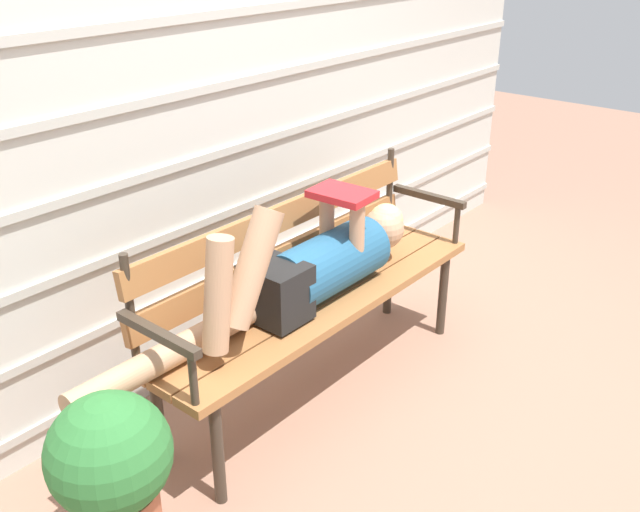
{
  "coord_description": "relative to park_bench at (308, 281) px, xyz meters",
  "views": [
    {
      "loc": [
        -2.02,
        -1.55,
        1.9
      ],
      "look_at": [
        0.0,
        0.13,
        0.65
      ],
      "focal_mm": 40.12,
      "sensor_mm": 36.0,
      "label": 1
    }
  ],
  "objects": [
    {
      "name": "ground_plane",
      "position": [
        -0.0,
        -0.2,
        -0.51
      ],
      "size": [
        12.0,
        12.0,
        0.0
      ],
      "primitive_type": "plane",
      "color": "#936B56"
    },
    {
      "name": "house_siding",
      "position": [
        -0.0,
        0.51,
        0.62
      ],
      "size": [
        5.04,
        0.08,
        2.26
      ],
      "color": "beige",
      "rests_on": "ground"
    },
    {
      "name": "park_bench",
      "position": [
        0.0,
        0.0,
        0.0
      ],
      "size": [
        1.7,
        0.43,
        0.88
      ],
      "color": "#9E6638",
      "rests_on": "ground"
    },
    {
      "name": "reclining_person",
      "position": [
        -0.08,
        -0.07,
        0.11
      ],
      "size": [
        1.69,
        0.26,
        0.53
      ],
      "color": "#23567A"
    },
    {
      "name": "potted_plant",
      "position": [
        -1.14,
        -0.19,
        -0.14
      ],
      "size": [
        0.38,
        0.38,
        0.64
      ],
      "color": "#AD5B3D",
      "rests_on": "ground"
    }
  ]
}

